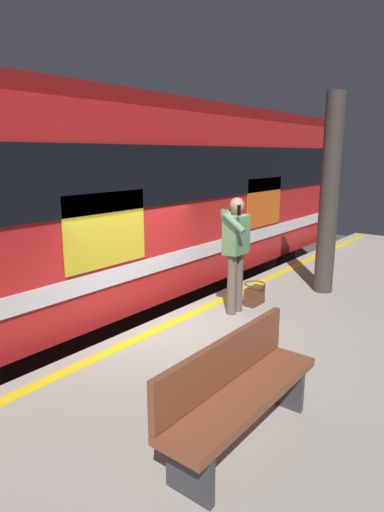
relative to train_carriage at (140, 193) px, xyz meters
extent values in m
plane|color=#4C4742|center=(1.62, 1.90, -2.56)|extent=(26.73, 26.73, 0.00)
cube|color=#9E998E|center=(1.62, 4.38, -2.09)|extent=(17.82, 4.95, 0.95)
cube|color=yellow|center=(1.62, 2.20, -1.61)|extent=(17.47, 0.16, 0.01)
cube|color=slate|center=(1.62, 0.71, -2.48)|extent=(23.17, 0.08, 0.16)
cube|color=slate|center=(1.62, -0.72, -2.48)|extent=(23.17, 0.08, 0.16)
cube|color=red|center=(0.00, -0.01, -0.10)|extent=(12.46, 3.04, 3.02)
cube|color=maroon|center=(0.00, -0.01, 1.53)|extent=(12.21, 2.79, 0.24)
cube|color=black|center=(0.00, 1.53, 0.42)|extent=(11.83, 0.03, 0.90)
cube|color=silver|center=(0.00, 1.53, -0.93)|extent=(11.83, 0.03, 0.24)
cube|color=#D85919|center=(-2.18, 1.53, -0.25)|extent=(1.41, 0.02, 1.02)
cube|color=gold|center=(2.18, 1.53, -0.25)|extent=(1.41, 0.02, 1.02)
cylinder|color=black|center=(-4.05, 1.21, -1.98)|extent=(0.84, 0.12, 0.84)
cylinder|color=black|center=(-4.05, -1.22, -1.98)|extent=(0.84, 0.12, 0.84)
cylinder|color=brown|center=(0.61, 2.66, -1.15)|extent=(0.14, 0.14, 0.92)
cylinder|color=brown|center=(0.79, 2.66, -1.15)|extent=(0.14, 0.14, 0.92)
cube|color=#4C724C|center=(0.70, 2.66, -0.41)|extent=(0.40, 0.24, 0.57)
sphere|color=#4C724C|center=(0.70, 2.50, -0.14)|extent=(0.20, 0.20, 0.20)
sphere|color=tan|center=(0.70, 2.66, 0.03)|extent=(0.22, 0.22, 0.22)
cylinder|color=#4C724C|center=(0.45, 2.66, -0.46)|extent=(0.09, 0.09, 0.51)
cylinder|color=#4C724C|center=(0.93, 2.74, -0.17)|extent=(0.09, 0.42, 0.33)
cube|color=black|center=(0.93, 2.84, -0.01)|extent=(0.07, 0.02, 0.15)
cube|color=#59331E|center=(0.21, 2.73, -1.47)|extent=(0.37, 0.18, 0.28)
torus|color=#59331E|center=(0.21, 2.73, -1.26)|extent=(0.34, 0.34, 0.02)
cylinder|color=#38332D|center=(-1.15, 3.32, 0.06)|extent=(0.32, 0.32, 3.33)
cube|color=brown|center=(3.26, 4.39, -1.16)|extent=(1.80, 0.44, 0.08)
cube|color=brown|center=(3.26, 4.20, -0.91)|extent=(1.80, 0.06, 0.40)
cube|color=#333338|center=(2.54, 4.39, -1.38)|extent=(0.06, 0.40, 0.45)
cube|color=#333338|center=(3.97, 4.39, -1.38)|extent=(0.06, 0.40, 0.45)
camera|label=1|loc=(6.00, 6.00, 0.76)|focal=30.37mm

